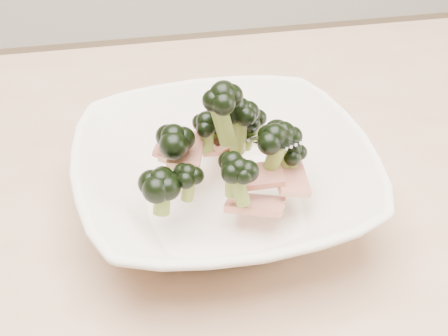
% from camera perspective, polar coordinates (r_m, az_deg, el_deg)
% --- Properties ---
extents(dining_table, '(1.20, 0.80, 0.75)m').
position_cam_1_polar(dining_table, '(0.69, -6.22, -11.31)').
color(dining_table, tan).
rests_on(dining_table, ground).
extents(broccoli_dish, '(0.30, 0.30, 0.15)m').
position_cam_1_polar(broccoli_dish, '(0.61, 0.05, -0.66)').
color(broccoli_dish, '#F2E0CD').
rests_on(broccoli_dish, dining_table).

